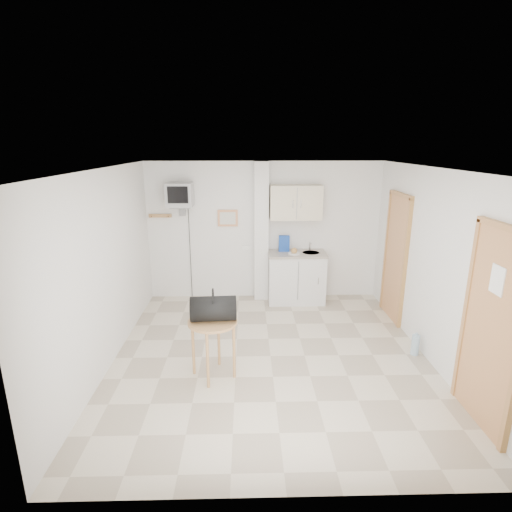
{
  "coord_description": "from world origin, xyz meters",
  "views": [
    {
      "loc": [
        -0.32,
        -4.85,
        2.79
      ],
      "look_at": [
        -0.18,
        0.6,
        1.25
      ],
      "focal_mm": 28.0,
      "sensor_mm": 36.0,
      "label": 1
    }
  ],
  "objects_px": {
    "crt_television": "(180,195)",
    "water_bottle": "(415,345)",
    "round_table": "(213,329)",
    "duffel_bag": "(213,308)"
  },
  "relations": [
    {
      "from": "crt_television",
      "to": "water_bottle",
      "type": "height_order",
      "value": "crt_television"
    },
    {
      "from": "crt_television",
      "to": "round_table",
      "type": "xyz_separation_m",
      "value": [
        0.72,
        -2.47,
        -1.3
      ]
    },
    {
      "from": "round_table",
      "to": "duffel_bag",
      "type": "distance_m",
      "value": 0.26
    },
    {
      "from": "duffel_bag",
      "to": "water_bottle",
      "type": "xyz_separation_m",
      "value": [
        2.7,
        0.43,
        -0.75
      ]
    },
    {
      "from": "water_bottle",
      "to": "crt_television",
      "type": "bearing_deg",
      "value": 149.51
    },
    {
      "from": "crt_television",
      "to": "round_table",
      "type": "relative_size",
      "value": 2.9
    },
    {
      "from": "crt_television",
      "to": "duffel_bag",
      "type": "bearing_deg",
      "value": -73.39
    },
    {
      "from": "round_table",
      "to": "duffel_bag",
      "type": "xyz_separation_m",
      "value": [
        0.01,
        0.01,
        0.26
      ]
    },
    {
      "from": "duffel_bag",
      "to": "water_bottle",
      "type": "relative_size",
      "value": 1.76
    },
    {
      "from": "crt_television",
      "to": "round_table",
      "type": "height_order",
      "value": "crt_television"
    }
  ]
}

